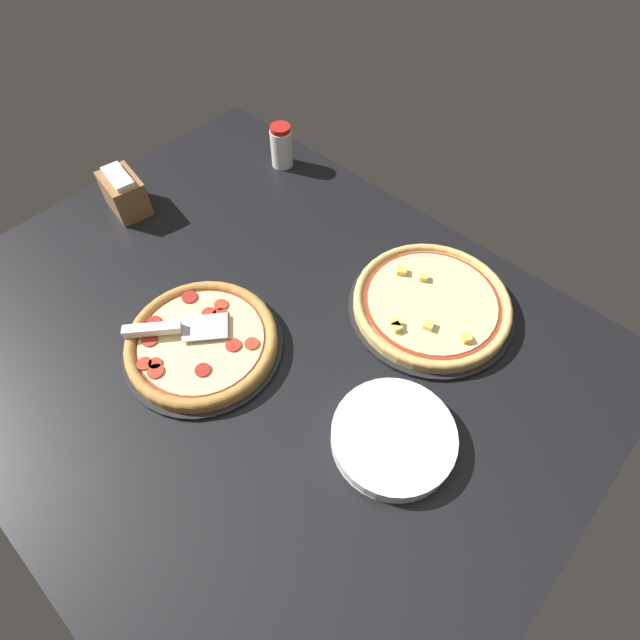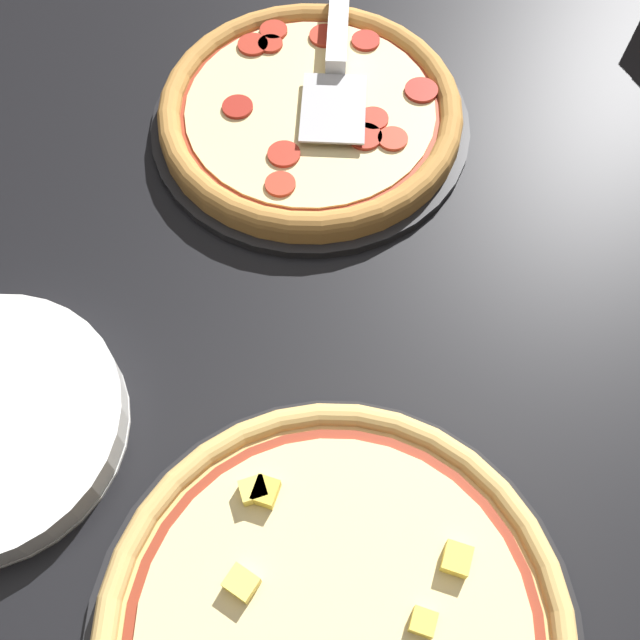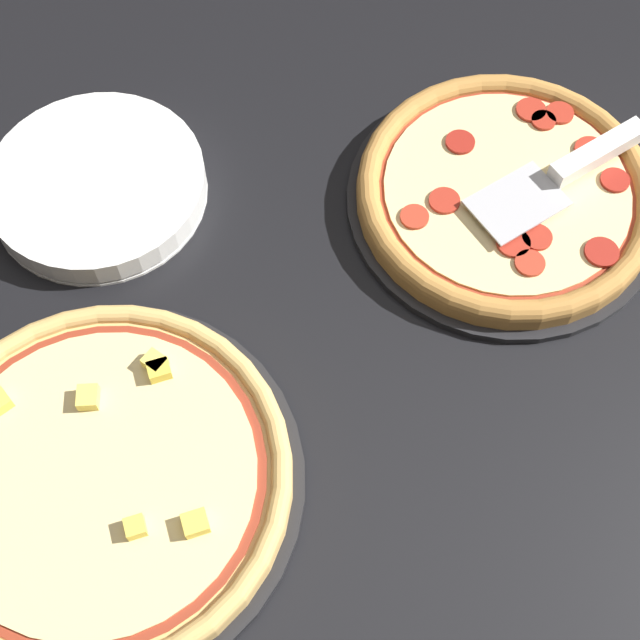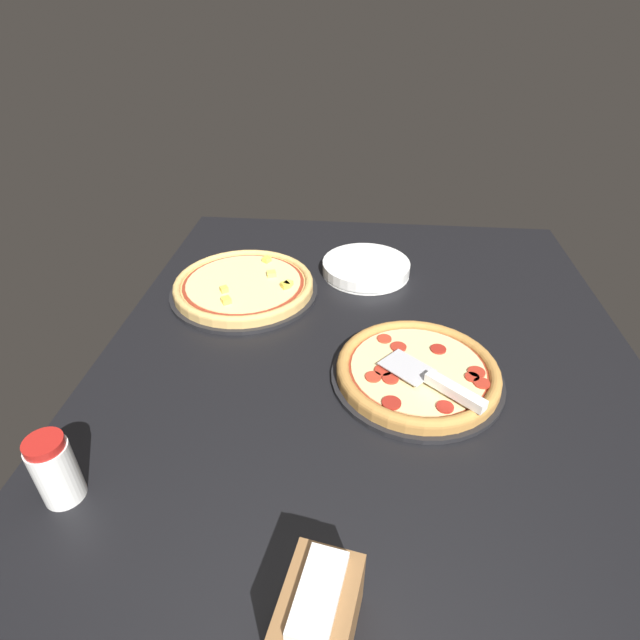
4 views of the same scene
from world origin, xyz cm
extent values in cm
cube|color=black|center=(0.00, 0.00, -1.80)|extent=(144.05, 115.77, 3.60)
cylinder|color=black|center=(-6.20, -9.84, 0.50)|extent=(34.75, 34.75, 1.00)
cylinder|color=#B77F3D|center=(-6.20, -9.84, 1.85)|extent=(32.66, 32.66, 1.70)
torus|color=#B77F3D|center=(-6.20, -9.84, 2.70)|extent=(32.66, 32.66, 2.48)
cylinder|color=maroon|center=(-6.20, -9.84, 2.77)|extent=(28.39, 28.39, 0.15)
cylinder|color=beige|center=(-6.20, -9.84, 2.90)|extent=(26.78, 26.78, 0.40)
cylinder|color=#B73823|center=(2.61, -3.27, 3.30)|extent=(3.09, 3.09, 0.40)
cylinder|color=#B73823|center=(-10.12, -0.92, 3.30)|extent=(3.15, 3.15, 0.40)
cylinder|color=maroon|center=(-0.38, -14.45, 3.30)|extent=(3.29, 3.29, 0.40)
cylinder|color=#AD2D1E|center=(0.34, -6.18, 3.30)|extent=(3.37, 3.37, 0.40)
cylinder|color=#AD2D1E|center=(-10.28, -4.28, 3.30)|extent=(3.23, 3.23, 0.40)
cylinder|color=maroon|center=(-17.04, -4.30, 3.30)|extent=(3.60, 3.60, 0.40)
cylinder|color=#AD2D1E|center=(-6.80, -21.21, 3.30)|extent=(3.43, 3.43, 0.40)
cylinder|color=#AD2D1E|center=(-10.02, -21.67, 3.30)|extent=(3.15, 3.15, 0.40)
cylinder|color=maroon|center=(-17.21, -13.92, 3.30)|extent=(3.21, 3.21, 0.40)
cylinder|color=#AD2D1E|center=(-14.09, -17.35, 3.30)|extent=(3.60, 3.60, 0.40)
cylinder|color=#AD2D1E|center=(-8.05, -2.91, 3.30)|extent=(3.57, 3.57, 0.40)
cylinder|color=#AD2D1E|center=(-8.41, -20.09, 3.30)|extent=(2.79, 2.79, 0.40)
cylinder|color=black|center=(23.94, 32.32, 0.50)|extent=(37.93, 37.93, 1.00)
cylinder|color=#DBAD60|center=(23.94, 32.32, 1.95)|extent=(35.66, 35.66, 1.90)
torus|color=#DBAD60|center=(23.94, 32.32, 2.90)|extent=(35.66, 35.66, 1.96)
cylinder|color=maroon|center=(23.94, 32.32, 2.98)|extent=(30.99, 30.99, 0.15)
cylinder|color=beige|center=(23.94, 32.32, 3.10)|extent=(29.24, 29.24, 0.40)
cube|color=#F4D64C|center=(18.64, 35.97, 3.97)|extent=(2.45, 2.46, 1.34)
cube|color=#F4D64C|center=(13.68, 34.20, 3.97)|extent=(2.99, 2.94, 1.34)
cube|color=#F9E05B|center=(22.73, 20.51, 3.97)|extent=(2.52, 2.38, 1.34)
cube|color=#F9E05B|center=(27.47, 25.67, 3.97)|extent=(2.59, 2.77, 1.34)
cube|color=yellow|center=(22.03, 21.21, 3.97)|extent=(2.79, 2.72, 1.34)
cube|color=#B7B7BC|center=(-7.48, -7.51, 4.06)|extent=(11.46, 11.76, 0.24)
cube|color=white|center=(-14.66, -15.80, 4.94)|extent=(9.66, 10.68, 2.00)
camera|label=1|loc=(52.52, -35.88, 91.65)|focal=28.00mm
camera|label=2|loc=(28.82, 36.91, 61.82)|focal=42.00mm
camera|label=3|loc=(-2.59, 51.28, 81.32)|focal=50.00mm
camera|label=4|loc=(-84.51, 2.52, 67.20)|focal=28.00mm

